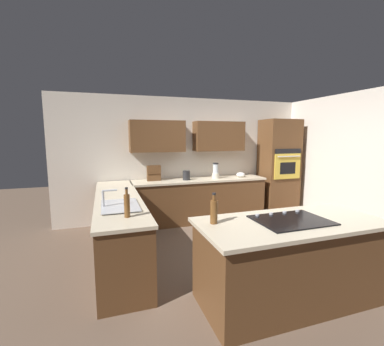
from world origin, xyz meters
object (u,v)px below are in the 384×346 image
(cooktop, at_px, (291,220))
(spice_rack, at_px, (154,173))
(oil_bottle, at_px, (214,211))
(kettle, at_px, (186,175))
(wall_oven, at_px, (279,167))
(sink_unit, at_px, (119,205))
(mixing_bowl, at_px, (241,175))
(dish_soap_bottle, at_px, (127,205))
(blender, at_px, (216,172))

(cooktop, distance_m, spice_rack, 3.14)
(spice_rack, relative_size, oil_bottle, 0.97)
(cooktop, relative_size, oil_bottle, 2.37)
(spice_rack, xyz_separation_m, kettle, (-0.65, 0.11, -0.06))
(kettle, distance_m, oil_bottle, 2.77)
(spice_rack, distance_m, oil_bottle, 2.83)
(wall_oven, distance_m, cooktop, 3.53)
(spice_rack, relative_size, kettle, 1.60)
(oil_bottle, bearing_deg, sink_unit, -47.88)
(sink_unit, bearing_deg, mixing_bowl, -147.08)
(mixing_bowl, xyz_separation_m, dish_soap_bottle, (2.62, 2.21, 0.09))
(kettle, bearing_deg, wall_oven, -179.25)
(wall_oven, distance_m, spice_rack, 2.90)
(kettle, xyz_separation_m, oil_bottle, (0.54, 2.71, 0.03))
(oil_bottle, bearing_deg, wall_oven, -135.53)
(spice_rack, distance_m, kettle, 0.66)
(cooktop, bearing_deg, sink_unit, -34.20)
(kettle, relative_size, oil_bottle, 0.61)
(cooktop, xyz_separation_m, spice_rack, (0.92, -3.00, 0.15))
(blender, bearing_deg, spice_rack, -4.98)
(cooktop, xyz_separation_m, blender, (-0.38, -2.89, 0.13))
(oil_bottle, bearing_deg, cooktop, 167.80)
(oil_bottle, bearing_deg, dish_soap_bottle, -31.12)
(blender, height_order, dish_soap_bottle, dish_soap_bottle)
(mixing_bowl, distance_m, oil_bottle, 3.25)
(wall_oven, height_order, spice_rack, wall_oven)
(wall_oven, bearing_deg, sink_unit, 25.61)
(wall_oven, distance_m, oil_bottle, 3.91)
(spice_rack, xyz_separation_m, dish_soap_bottle, (0.72, 2.33, -0.02))
(wall_oven, height_order, dish_soap_bottle, wall_oven)
(cooktop, distance_m, mixing_bowl, 3.05)
(mixing_bowl, xyz_separation_m, oil_bottle, (1.79, 2.71, 0.08))
(kettle, height_order, dish_soap_bottle, dish_soap_bottle)
(cooktop, relative_size, blender, 2.29)
(wall_oven, bearing_deg, mixing_bowl, 1.69)
(blender, height_order, kettle, blender)
(cooktop, bearing_deg, dish_soap_bottle, -22.36)
(mixing_bowl, relative_size, spice_rack, 0.61)
(cooktop, height_order, blender, blender)
(wall_oven, height_order, kettle, wall_oven)
(blender, distance_m, mixing_bowl, 0.61)
(spice_rack, height_order, oil_bottle, oil_bottle)
(blender, relative_size, dish_soap_bottle, 0.98)
(kettle, bearing_deg, mixing_bowl, 180.00)
(blender, xyz_separation_m, kettle, (0.65, 0.00, -0.04))
(kettle, distance_m, dish_soap_bottle, 2.60)
(wall_oven, xyz_separation_m, kettle, (2.25, 0.03, -0.09))
(wall_oven, bearing_deg, blender, 1.05)
(sink_unit, relative_size, kettle, 3.59)
(wall_oven, bearing_deg, kettle, 0.75)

